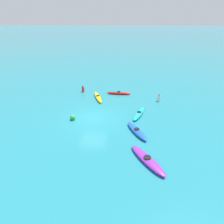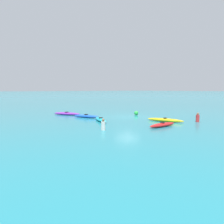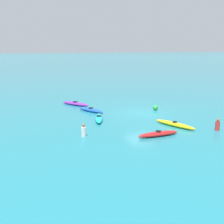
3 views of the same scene
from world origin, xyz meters
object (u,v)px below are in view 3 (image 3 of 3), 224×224
at_px(kayak_yellow, 175,124).
at_px(person_near_shore, 84,131).
at_px(kayak_red, 158,134).
at_px(kayak_purple, 75,103).
at_px(buoy_green, 155,108).
at_px(kayak_cyan, 99,118).
at_px(kayak_blue, 91,110).
at_px(person_by_kayaks, 218,125).

bearing_deg(kayak_yellow, person_near_shore, 88.42).
xyz_separation_m(kayak_yellow, kayak_red, (-1.59, 2.38, 0.00)).
relative_size(kayak_purple, buoy_green, 6.75).
distance_m(kayak_cyan, kayak_purple, 6.59).
relative_size(kayak_yellow, kayak_red, 1.17).
bearing_deg(kayak_cyan, kayak_purple, 2.56).
bearing_deg(kayak_yellow, kayak_purple, 25.43).
distance_m(kayak_blue, kayak_purple, 3.48).
bearing_deg(kayak_yellow, kayak_blue, 31.90).
bearing_deg(kayak_cyan, kayak_blue, -5.53).
distance_m(kayak_yellow, kayak_purple, 11.56).
bearing_deg(kayak_red, kayak_blue, 13.03).
xyz_separation_m(kayak_red, kayak_purple, (12.02, 2.59, 0.00)).
distance_m(kayak_blue, person_by_kayaks, 11.15).
relative_size(kayak_blue, kayak_purple, 0.92).
xyz_separation_m(kayak_blue, buoy_green, (-1.66, -5.83, 0.08)).
bearing_deg(buoy_green, person_by_kayaks, -174.02).
height_order(kayak_purple, buoy_green, buoy_green).
xyz_separation_m(kayak_cyan, buoy_green, (1.49, -6.14, 0.08)).
height_order(kayak_purple, person_near_shore, person_near_shore).
bearing_deg(person_by_kayaks, person_near_shore, 76.81).
height_order(kayak_red, kayak_purple, same).
distance_m(person_near_shore, person_by_kayaks, 9.48).
bearing_deg(kayak_blue, buoy_green, -105.89).
height_order(kayak_blue, kayak_cyan, same).
height_order(kayak_red, person_near_shore, person_near_shore).
height_order(kayak_cyan, kayak_red, same).
distance_m(kayak_blue, person_near_shore, 7.31).
xyz_separation_m(kayak_blue, kayak_cyan, (-3.15, 0.31, -0.00)).
distance_m(kayak_red, person_by_kayaks, 4.63).
bearing_deg(kayak_purple, buoy_green, -128.34).
relative_size(kayak_blue, person_near_shore, 3.39).
relative_size(kayak_blue, kayak_cyan, 0.96).
bearing_deg(buoy_green, kayak_cyan, 103.68).
bearing_deg(kayak_cyan, person_by_kayaks, -130.16).
xyz_separation_m(kayak_yellow, kayak_blue, (7.01, 4.36, 0.00)).
bearing_deg(buoy_green, kayak_yellow, 164.66).
height_order(kayak_cyan, person_by_kayaks, person_by_kayaks).
height_order(kayak_blue, person_near_shore, person_near_shore).
bearing_deg(person_near_shore, kayak_cyan, -32.37).
relative_size(kayak_yellow, kayak_cyan, 1.11).
height_order(kayak_blue, kayak_red, same).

